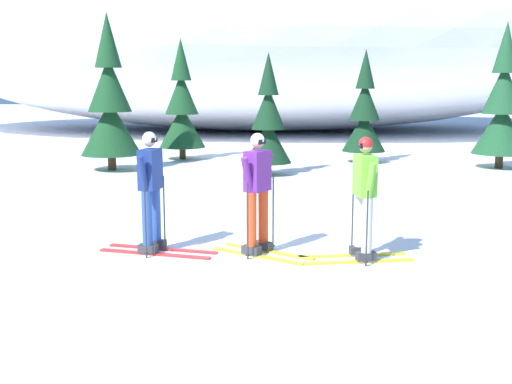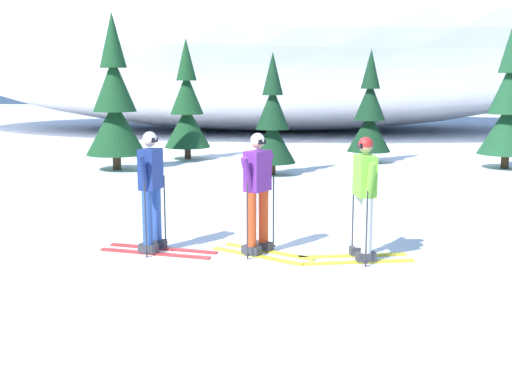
% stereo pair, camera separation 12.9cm
% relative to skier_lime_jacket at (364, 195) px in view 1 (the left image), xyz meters
% --- Properties ---
extents(ground_plane, '(120.00, 120.00, 0.00)m').
position_rel_skier_lime_jacket_xyz_m(ground_plane, '(-1.32, 0.29, -0.94)').
color(ground_plane, white).
extents(skier_lime_jacket, '(1.67, 0.81, 1.78)m').
position_rel_skier_lime_jacket_xyz_m(skier_lime_jacket, '(0.00, 0.00, 0.00)').
color(skier_lime_jacket, gold).
rests_on(skier_lime_jacket, ground).
extents(skier_navy_jacket, '(1.81, 0.80, 1.82)m').
position_rel_skier_lime_jacket_xyz_m(skier_navy_jacket, '(-3.12, 0.24, 0.00)').
color(skier_navy_jacket, red).
rests_on(skier_navy_jacket, ground).
extents(skier_purple_jacket, '(1.56, 1.17, 1.81)m').
position_rel_skier_lime_jacket_xyz_m(skier_purple_jacket, '(-1.53, 0.22, 0.01)').
color(skier_purple_jacket, gold).
rests_on(skier_purple_jacket, ground).
extents(pine_tree_far_left, '(1.72, 1.72, 4.47)m').
position_rel_skier_lime_jacket_xyz_m(pine_tree_far_left, '(-6.18, 9.12, 0.93)').
color(pine_tree_far_left, '#47301E').
rests_on(pine_tree_far_left, ground).
extents(pine_tree_left, '(1.51, 1.51, 3.92)m').
position_rel_skier_lime_jacket_xyz_m(pine_tree_left, '(-4.56, 11.82, 0.70)').
color(pine_tree_left, '#47301E').
rests_on(pine_tree_left, ground).
extents(pine_tree_center_left, '(1.28, 1.28, 3.32)m').
position_rel_skier_lime_jacket_xyz_m(pine_tree_center_left, '(-1.63, 8.41, 0.45)').
color(pine_tree_center_left, '#47301E').
rests_on(pine_tree_center_left, ground).
extents(pine_tree_center_right, '(1.36, 1.36, 3.53)m').
position_rel_skier_lime_jacket_xyz_m(pine_tree_center_right, '(1.30, 11.27, 0.54)').
color(pine_tree_center_right, '#47301E').
rests_on(pine_tree_center_right, ground).
extents(pine_tree_right, '(1.64, 1.64, 4.25)m').
position_rel_skier_lime_jacket_xyz_m(pine_tree_right, '(5.17, 10.11, 0.83)').
color(pine_tree_right, '#47301E').
rests_on(pine_tree_right, ground).
extents(snow_ridge_background, '(37.76, 20.66, 10.42)m').
position_rel_skier_lime_jacket_xyz_m(snow_ridge_background, '(-2.20, 24.71, 4.27)').
color(snow_ridge_background, white).
rests_on(snow_ridge_background, ground).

